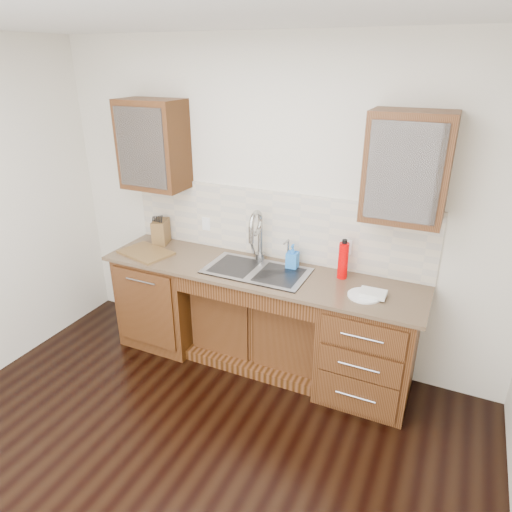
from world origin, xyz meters
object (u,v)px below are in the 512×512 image
at_px(knife_block, 161,232).
at_px(soap_bottle, 292,257).
at_px(plate, 364,296).
at_px(water_bottle, 343,261).
at_px(cutting_board, 146,253).

bearing_deg(knife_block, soap_bottle, -18.13).
xyz_separation_m(soap_bottle, plate, (0.65, -0.24, -0.10)).
xyz_separation_m(water_bottle, knife_block, (-1.73, 0.01, -0.03)).
height_order(knife_block, cutting_board, knife_block).
height_order(plate, cutting_board, cutting_board).
bearing_deg(cutting_board, water_bottle, 8.66).
bearing_deg(water_bottle, soap_bottle, 179.56).
height_order(soap_bottle, plate, soap_bottle).
height_order(water_bottle, plate, water_bottle).
bearing_deg(cutting_board, plate, 0.75).
relative_size(water_bottle, cutting_board, 0.66).
distance_m(plate, knife_block, 1.98).
distance_m(soap_bottle, cutting_board, 1.32).
relative_size(plate, cutting_board, 0.55).
height_order(soap_bottle, water_bottle, water_bottle).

